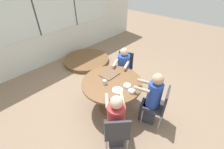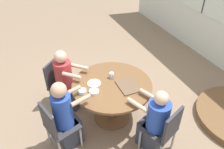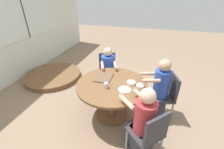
{
  "view_description": "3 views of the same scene",
  "coord_description": "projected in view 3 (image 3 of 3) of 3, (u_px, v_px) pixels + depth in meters",
  "views": [
    {
      "loc": [
        -1.75,
        -1.58,
        2.6
      ],
      "look_at": [
        0.0,
        0.0,
        0.9
      ],
      "focal_mm": 24.0,
      "sensor_mm": 36.0,
      "label": 1
    },
    {
      "loc": [
        2.38,
        -1.01,
        2.8
      ],
      "look_at": [
        0.0,
        0.0,
        0.9
      ],
      "focal_mm": 35.0,
      "sensor_mm": 36.0,
      "label": 2
    },
    {
      "loc": [
        -2.08,
        -0.61,
        2.11
      ],
      "look_at": [
        0.0,
        0.0,
        0.9
      ],
      "focal_mm": 24.0,
      "sensor_mm": 36.0,
      "label": 3
    }
  ],
  "objects": [
    {
      "name": "bowl_cereal",
      "position": [
        131.0,
        83.0,
        2.56
      ],
      "size": [
        0.14,
        0.14,
        0.04
      ],
      "color": "white",
      "rests_on": "dining_table"
    },
    {
      "name": "chair_for_woman_green_shirt",
      "position": [
        167.0,
        93.0,
        2.68
      ],
      "size": [
        0.5,
        0.5,
        0.86
      ],
      "rotation": [
        0.0,
        0.0,
        0.29
      ],
      "color": "#333338",
      "rests_on": "ground_plane"
    },
    {
      "name": "bowl_white_shallow",
      "position": [
        140.0,
        86.0,
        2.45
      ],
      "size": [
        0.13,
        0.13,
        0.05
      ],
      "color": "silver",
      "rests_on": "dining_table"
    },
    {
      "name": "food_tray_dark",
      "position": [
        104.0,
        77.0,
        2.74
      ],
      "size": [
        0.37,
        0.29,
        0.02
      ],
      "color": "brown",
      "rests_on": "dining_table"
    },
    {
      "name": "chair_for_man_teal_shirt",
      "position": [
        150.0,
        133.0,
        1.93
      ],
      "size": [
        0.57,
        0.57,
        0.86
      ],
      "rotation": [
        0.0,
        0.0,
        -0.76
      ],
      "color": "#333338",
      "rests_on": "ground_plane"
    },
    {
      "name": "person_man_blue_shirt",
      "position": [
        108.0,
        73.0,
        3.4
      ],
      "size": [
        0.61,
        0.48,
        1.07
      ],
      "rotation": [
        0.0,
        0.0,
        -4.32
      ],
      "color": "#333847",
      "rests_on": "ground_plane"
    },
    {
      "name": "chair_for_man_blue_shirt",
      "position": [
        108.0,
        68.0,
        3.53
      ],
      "size": [
        0.52,
        0.52,
        0.86
      ],
      "rotation": [
        0.0,
        0.0,
        -4.32
      ],
      "color": "#333338",
      "rests_on": "ground_plane"
    },
    {
      "name": "folded_table_stack",
      "position": [
        53.0,
        76.0,
        4.14
      ],
      "size": [
        1.48,
        1.48,
        0.12
      ],
      "color": "brown",
      "rests_on": "ground_plane"
    },
    {
      "name": "coffee_mug",
      "position": [
        106.0,
        85.0,
        2.44
      ],
      "size": [
        0.08,
        0.07,
        0.09
      ],
      "color": "beige",
      "rests_on": "dining_table"
    },
    {
      "name": "person_man_teal_shirt",
      "position": [
        142.0,
        124.0,
        2.05
      ],
      "size": [
        0.56,
        0.57,
        1.12
      ],
      "rotation": [
        0.0,
        0.0,
        -0.76
      ],
      "color": "#333847",
      "rests_on": "ground_plane"
    },
    {
      "name": "dining_table",
      "position": [
        112.0,
        91.0,
        2.65
      ],
      "size": [
        1.23,
        1.23,
        0.72
      ],
      "color": "brown",
      "rests_on": "ground_plane"
    },
    {
      "name": "plate_tortillas",
      "position": [
        125.0,
        90.0,
        2.41
      ],
      "size": [
        0.21,
        0.21,
        0.01
      ],
      "color": "beige",
      "rests_on": "dining_table"
    },
    {
      "name": "person_woman_green_shirt",
      "position": [
        158.0,
        92.0,
        2.66
      ],
      "size": [
        0.39,
        0.53,
        1.16
      ],
      "rotation": [
        0.0,
        0.0,
        0.29
      ],
      "color": "#333847",
      "rests_on": "ground_plane"
    },
    {
      "name": "ground_plane",
      "position": [
        112.0,
        114.0,
        2.92
      ],
      "size": [
        16.0,
        16.0,
        0.0
      ],
      "primitive_type": "plane",
      "color": "#8C725B"
    }
  ]
}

